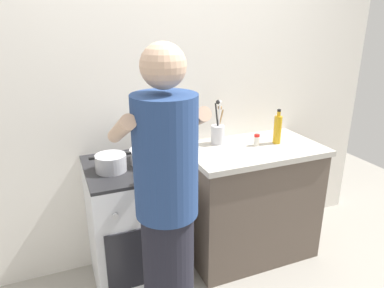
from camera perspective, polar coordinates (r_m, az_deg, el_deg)
The scene contains 10 objects.
ground at distance 2.73m, azimuth -0.02°, elevation -21.15°, with size 6.00×6.00×0.00m, color gray.
back_wall at distance 2.66m, azimuth -0.11°, elevation 8.05°, with size 3.20×0.10×2.50m.
countertop at distance 2.80m, azimuth 9.41°, elevation -9.12°, with size 1.00×0.60×0.90m.
stove_range at distance 2.49m, azimuth -9.01°, elevation -12.99°, with size 0.60×0.62×0.90m.
pot at distance 2.21m, azimuth -13.02°, elevation -2.99°, with size 0.26×0.19×0.10m.
mixing_bowl at distance 2.30m, azimuth -6.32°, elevation -1.72°, with size 0.31×0.31×0.09m.
utensil_crock at distance 2.62m, azimuth 4.18°, elevation 1.95°, with size 0.10×0.10×0.33m.
spice_bottle at distance 2.63m, azimuth 10.44°, elevation 0.64°, with size 0.04×0.04×0.09m.
oil_bottle at distance 2.69m, azimuth 13.70°, elevation 2.37°, with size 0.06×0.06×0.26m.
person at distance 1.76m, azimuth -4.07°, elevation -12.09°, with size 0.41×0.50×1.70m.
Camera 1 is at (-0.78, -1.91, 1.78)m, focal length 32.89 mm.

